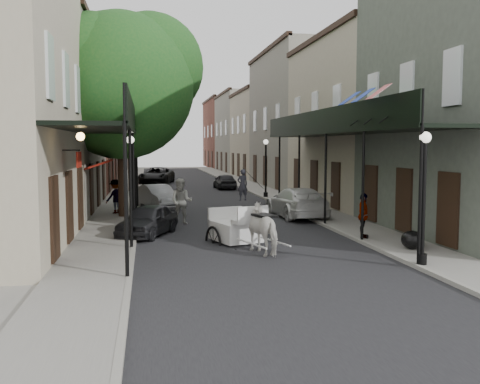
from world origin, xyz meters
name	(u,v)px	position (x,y,z in m)	size (l,w,h in m)	color
ground	(264,259)	(0.00, 0.00, 0.00)	(140.00, 140.00, 0.00)	gray
road	(200,197)	(0.00, 20.00, 0.01)	(8.00, 90.00, 0.01)	black
sidewalk_left	(124,197)	(-5.00, 20.00, 0.06)	(2.20, 90.00, 0.12)	gray
sidewalk_right	(272,195)	(5.00, 20.00, 0.06)	(2.20, 90.00, 0.12)	gray
building_row_left	(83,123)	(-8.60, 30.00, 5.25)	(5.00, 80.00, 10.50)	#ABA089
building_row_right	(286,125)	(8.60, 30.00, 5.25)	(5.00, 80.00, 10.50)	gray
gallery_left	(114,131)	(-4.79, 6.98, 4.05)	(2.20, 18.05, 4.88)	black
gallery_right	(336,132)	(4.79, 6.98, 4.05)	(2.20, 18.05, 4.88)	black
tree_near	(130,80)	(-4.20, 10.18, 6.49)	(7.31, 6.80, 9.63)	#382619
tree_far	(135,112)	(-4.25, 24.18, 5.84)	(6.45, 6.00, 8.61)	#382619
lamppost_right_near	(424,196)	(4.10, -2.00, 2.05)	(0.32, 0.32, 3.71)	black
lamppost_left	(131,181)	(-4.10, 6.00, 2.05)	(0.32, 0.32, 3.71)	black
lamppost_right_far	(266,167)	(4.10, 18.00, 2.05)	(0.32, 0.32, 3.71)	black
horse	(266,229)	(0.26, 0.86, 0.80)	(0.86, 1.88, 1.59)	silver
carriage	(231,213)	(-0.50, 3.22, 1.03)	(2.10, 2.64, 2.66)	black
pedestrian_walking	(181,201)	(-2.00, 7.65, 1.01)	(0.98, 0.76, 2.01)	#B0AFA6
pedestrian_sidewalk_left	(116,196)	(-5.00, 11.08, 0.95)	(1.08, 0.62, 1.67)	gray
pedestrian_sidewalk_right	(363,216)	(4.20, 2.39, 0.93)	(0.95, 0.39, 1.62)	gray
car_left_near	(148,220)	(-3.46, 4.87, 0.61)	(1.43, 3.56, 1.21)	black
car_left_mid	(158,196)	(-2.90, 14.06, 0.64)	(1.35, 3.86, 1.27)	#A7A7AC
car_left_far	(157,175)	(-2.60, 32.86, 0.75)	(2.49, 5.40, 1.50)	black
car_right_near	(297,202)	(3.60, 9.00, 0.72)	(2.01, 4.95, 1.44)	silver
car_right_far	(225,181)	(2.60, 26.09, 0.61)	(1.45, 3.61, 1.23)	black
trash_bags	(413,239)	(5.04, 0.31, 0.40)	(0.96, 1.11, 0.60)	black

